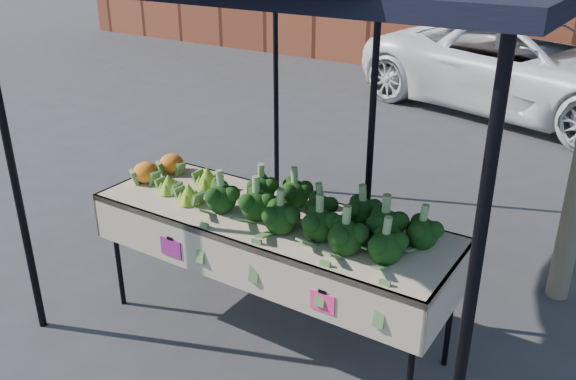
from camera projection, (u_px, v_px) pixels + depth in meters
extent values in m
plane|color=#2F2F31|center=(251.00, 318.00, 4.33)|extent=(90.00, 90.00, 0.00)
cube|color=tan|center=(271.00, 276.00, 4.01)|extent=(2.41, 0.83, 0.90)
cube|color=#F22D8C|center=(171.00, 247.00, 3.86)|extent=(0.17, 0.01, 0.12)
cube|color=#FE3072|center=(320.00, 303.00, 3.29)|extent=(0.17, 0.01, 0.12)
ellipsoid|color=black|center=(317.00, 208.00, 3.63)|extent=(1.47, 0.57, 0.25)
ellipsoid|color=#99C02B|center=(189.00, 179.00, 4.12)|extent=(0.43, 0.47, 0.20)
ellipsoid|color=orange|center=(159.00, 166.00, 4.37)|extent=(0.23, 0.43, 0.18)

